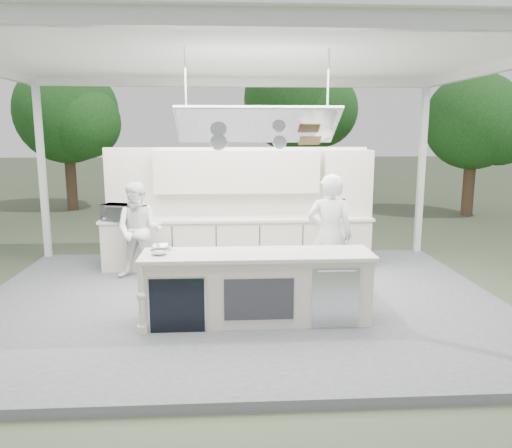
{
  "coord_description": "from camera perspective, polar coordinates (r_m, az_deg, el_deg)",
  "views": [
    {
      "loc": [
        -0.21,
        -7.38,
        2.68
      ],
      "look_at": [
        0.26,
        0.4,
        1.22
      ],
      "focal_mm": 35.0,
      "sensor_mm": 36.0,
      "label": 1
    }
  ],
  "objects": [
    {
      "name": "ground",
      "position": [
        7.85,
        -1.75,
        -9.34
      ],
      "size": [
        90.0,
        90.0,
        0.0
      ],
      "primitive_type": "plane",
      "color": "#444D35",
      "rests_on": "ground"
    },
    {
      "name": "stage_deck",
      "position": [
        7.83,
        -1.75,
        -8.92
      ],
      "size": [
        8.0,
        6.0,
        0.12
      ],
      "primitive_type": "cube",
      "color": "slate",
      "rests_on": "ground"
    },
    {
      "name": "tent",
      "position": [
        7.44,
        -1.89,
        18.58
      ],
      "size": [
        8.2,
        6.2,
        3.86
      ],
      "color": "white",
      "rests_on": "ground"
    },
    {
      "name": "demo_island",
      "position": [
        6.8,
        -0.03,
        -7.21
      ],
      "size": [
        3.1,
        0.79,
        0.95
      ],
      "color": "beige",
      "rests_on": "stage_deck"
    },
    {
      "name": "back_counter",
      "position": [
        9.51,
        -2.11,
        -2.03
      ],
      "size": [
        5.08,
        0.72,
        0.95
      ],
      "color": "beige",
      "rests_on": "stage_deck"
    },
    {
      "name": "back_wall_unit",
      "position": [
        9.58,
        0.48,
        3.99
      ],
      "size": [
        5.05,
        0.48,
        2.25
      ],
      "color": "beige",
      "rests_on": "stage_deck"
    },
    {
      "name": "tree_cluster",
      "position": [
        17.16,
        -3.37,
        12.63
      ],
      "size": [
        19.55,
        9.4,
        5.85
      ],
      "color": "brown",
      "rests_on": "ground"
    },
    {
      "name": "head_chef",
      "position": [
        7.73,
        8.41,
        -1.41
      ],
      "size": [
        0.78,
        0.59,
        1.93
      ],
      "primitive_type": "imported",
      "rotation": [
        0.0,
        0.0,
        2.94
      ],
      "color": "white",
      "rests_on": "stage_deck"
    },
    {
      "name": "sous_chef",
      "position": [
        8.9,
        -13.22,
        -0.76
      ],
      "size": [
        0.89,
        0.73,
        1.7
      ],
      "primitive_type": "imported",
      "rotation": [
        0.0,
        0.0,
        -0.11
      ],
      "color": "white",
      "rests_on": "stage_deck"
    },
    {
      "name": "toaster_oven",
      "position": [
        9.4,
        -15.5,
        1.3
      ],
      "size": [
        0.63,
        0.51,
        0.3
      ],
      "primitive_type": "imported",
      "rotation": [
        0.0,
        0.0,
        -0.31
      ],
      "color": "silver",
      "rests_on": "back_counter"
    },
    {
      "name": "bowl_large",
      "position": [
        6.97,
        -10.72,
        -2.64
      ],
      "size": [
        0.32,
        0.32,
        0.07
      ],
      "primitive_type": "imported",
      "rotation": [
        0.0,
        0.0,
        0.19
      ],
      "color": "#B3B6BA",
      "rests_on": "demo_island"
    },
    {
      "name": "bowl_small",
      "position": [
        6.7,
        -11.02,
        -3.16
      ],
      "size": [
        0.28,
        0.28,
        0.07
      ],
      "primitive_type": "imported",
      "rotation": [
        0.0,
        0.0,
        0.27
      ],
      "color": "silver",
      "rests_on": "demo_island"
    }
  ]
}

